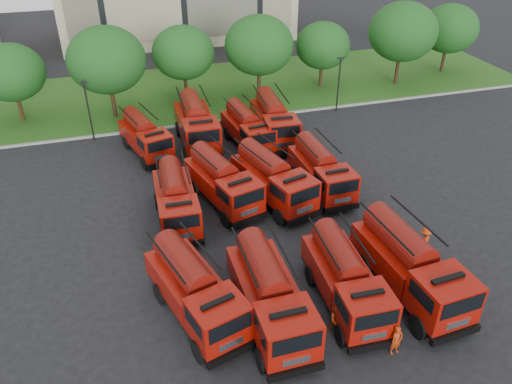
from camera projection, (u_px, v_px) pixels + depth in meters
ground at (272, 241)px, 30.14m from camera, size 140.00×140.00×0.00m
lawn at (193, 91)px, 51.19m from camera, size 70.00×16.00×0.12m
curb at (210, 122)px, 44.62m from camera, size 70.00×0.30×0.14m
tree_1 at (11, 72)px, 42.48m from camera, size 5.71×5.71×6.98m
tree_2 at (107, 60)px, 42.78m from camera, size 6.72×6.72×8.22m
tree_3 at (183, 53)px, 46.86m from camera, size 5.88×5.88×7.19m
tree_4 at (259, 45)px, 47.06m from camera, size 6.55×6.55×8.01m
tree_5 at (323, 46)px, 50.03m from camera, size 5.46×5.46×6.68m
tree_6 at (403, 32)px, 50.14m from camera, size 6.89×6.89×8.42m
tree_7 at (450, 29)px, 53.82m from camera, size 6.05×6.05×7.39m
lamp_post_0 at (88, 108)px, 40.12m from camera, size 0.60×0.25×5.11m
lamp_post_1 at (339, 81)px, 45.45m from camera, size 0.60×0.25×5.11m
fire_truck_0 at (195, 290)px, 24.18m from camera, size 4.31×7.56×3.26m
fire_truck_1 at (270, 295)px, 23.80m from camera, size 2.76×7.45×3.39m
fire_truck_2 at (345, 279)px, 24.91m from camera, size 2.84×7.12×3.19m
fire_truck_3 at (410, 265)px, 25.52m from camera, size 3.29×7.94×3.53m
fire_truck_4 at (176, 199)px, 31.12m from camera, size 2.76×6.97×3.13m
fire_truck_5 at (222, 181)px, 32.88m from camera, size 4.23×7.53×3.25m
fire_truck_6 at (273, 178)px, 33.11m from camera, size 4.33×7.70×3.33m
fire_truck_7 at (321, 170)px, 34.27m from camera, size 2.70×6.98×3.14m
fire_truck_8 at (145, 136)px, 38.94m from camera, size 3.90×6.94×3.00m
fire_truck_9 at (196, 124)px, 40.17m from camera, size 3.09×7.98×3.60m
fire_truck_10 at (247, 128)px, 40.04m from camera, size 3.05×6.95×3.06m
fire_truck_11 at (274, 120)px, 40.99m from camera, size 3.24×7.75×3.45m
firefighter_0 at (394, 352)px, 23.05m from camera, size 0.66×0.52×1.63m
firefighter_1 at (336, 331)px, 24.10m from camera, size 0.89×0.65×1.63m
firefighter_2 at (377, 258)px, 28.75m from camera, size 0.55×0.90×1.49m
firefighter_3 at (422, 252)px, 29.21m from camera, size 1.25×1.04×1.72m
firefighter_4 at (237, 268)px, 28.02m from camera, size 0.95×0.86×1.62m
firefighter_5 at (335, 184)px, 35.70m from camera, size 1.48×0.94×1.48m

